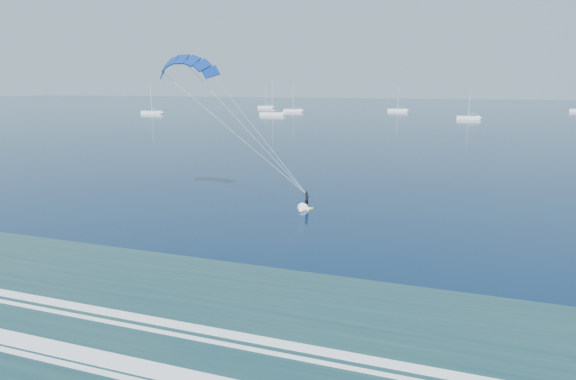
# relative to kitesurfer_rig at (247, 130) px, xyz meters

# --- Properties ---
(kitesurfer_rig) EXTENTS (14.11, 8.60, 15.64)m
(kitesurfer_rig) POSITION_rel_kitesurfer_rig_xyz_m (0.00, 0.00, 0.00)
(kitesurfer_rig) COLOR #A3F31C
(kitesurfer_rig) RESTS_ON ground
(sailboat_0) EXTENTS (9.53, 2.40, 12.85)m
(sailboat_0) POSITION_rel_kitesurfer_rig_xyz_m (-108.19, 139.73, -7.24)
(sailboat_0) COLOR white
(sailboat_0) RESTS_ON ground
(sailboat_1) EXTENTS (8.54, 2.40, 11.75)m
(sailboat_1) POSITION_rel_kitesurfer_rig_xyz_m (-58.20, 175.42, -7.25)
(sailboat_1) COLOR white
(sailboat_1) RESTS_ON ground
(sailboat_2) EXTENTS (8.68, 2.40, 11.71)m
(sailboat_2) POSITION_rel_kitesurfer_rig_xyz_m (-14.58, 194.63, -7.25)
(sailboat_2) COLOR white
(sailboat_2) RESTS_ON ground
(sailboat_3) EXTENTS (7.67, 2.40, 10.79)m
(sailboat_3) POSITION_rel_kitesurfer_rig_xyz_m (16.86, 148.40, -7.25)
(sailboat_3) COLOR white
(sailboat_3) RESTS_ON ground
(sailboat_7) EXTENTS (8.20, 2.40, 12.61)m
(sailboat_7) POSITION_rel_kitesurfer_rig_xyz_m (-83.11, 203.42, -7.23)
(sailboat_7) COLOR white
(sailboat_7) RESTS_ON ground
(sailboat_8) EXTENTS (10.08, 2.40, 14.07)m
(sailboat_8) POSITION_rel_kitesurfer_rig_xyz_m (-56.84, 147.08, -7.23)
(sailboat_8) COLOR white
(sailboat_8) RESTS_ON ground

